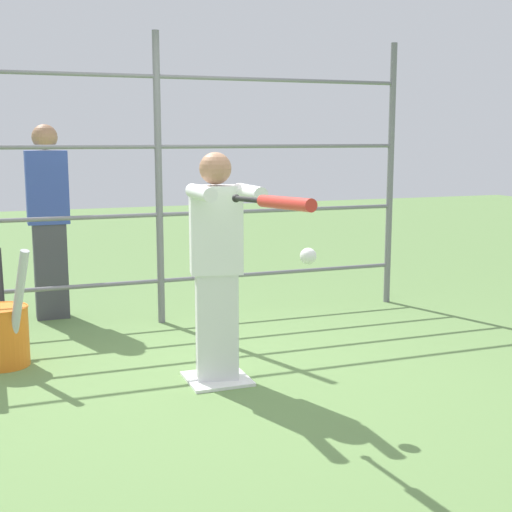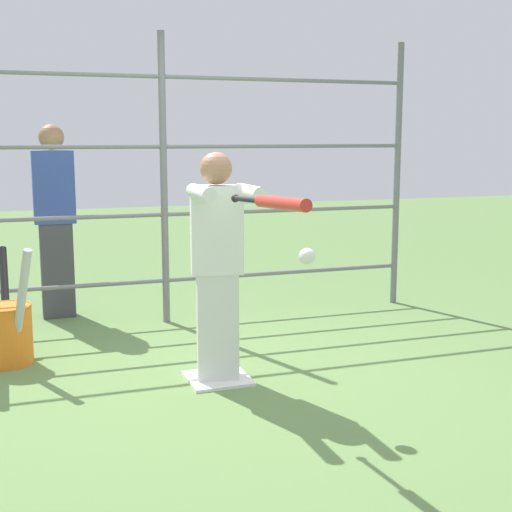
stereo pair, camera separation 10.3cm
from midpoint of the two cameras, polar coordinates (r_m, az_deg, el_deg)
name	(u,v)px [view 2 (the right image)]	position (r m, az deg, el deg)	size (l,w,h in m)	color
ground_plane	(218,380)	(4.76, -2.43, -9.88)	(24.00, 24.00, 0.00)	#608447
home_plate	(218,378)	(4.76, -2.43, -9.76)	(0.40, 0.40, 0.02)	white
fence_backstop	(164,181)	(6.06, -6.90, 5.99)	(4.52, 0.06, 2.44)	slate
batter	(218,260)	(4.55, -2.45, -0.33)	(0.38, 0.55, 1.49)	silver
baseball_bat_swinging	(275,202)	(3.64, 2.36, 4.31)	(0.13, 0.91, 0.09)	black
softball_in_flight	(307,256)	(4.08, 4.83, -0.03)	(0.10, 0.10, 0.10)	white
bat_bucket	(7,330)	(5.29, -18.80, -5.64)	(0.49, 0.98, 0.86)	orange
bystander_behind_fence	(55,218)	(6.46, -15.34, 2.92)	(0.35, 0.22, 1.69)	#3F3F47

